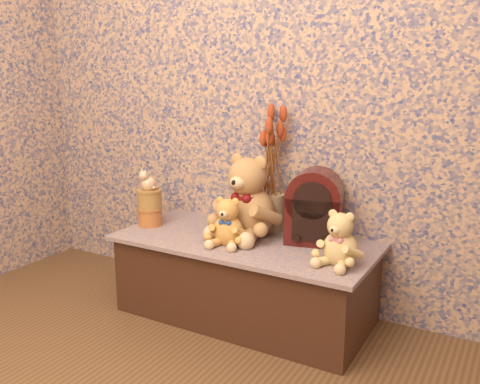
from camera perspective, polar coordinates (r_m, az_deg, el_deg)
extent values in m
cube|color=#374172|center=(2.59, 3.82, 16.07)|extent=(3.00, 0.10, 2.60)
cube|color=#3A4977|center=(2.53, 0.57, -9.45)|extent=(1.23, 0.59, 0.39)
cylinder|color=tan|center=(2.57, 3.62, -2.28)|extent=(0.14, 0.14, 0.19)
cylinder|color=gold|center=(2.71, -9.86, -2.70)|extent=(0.13, 0.13, 0.09)
cylinder|color=tan|center=(2.68, -9.93, -0.80)|extent=(0.13, 0.13, 0.10)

